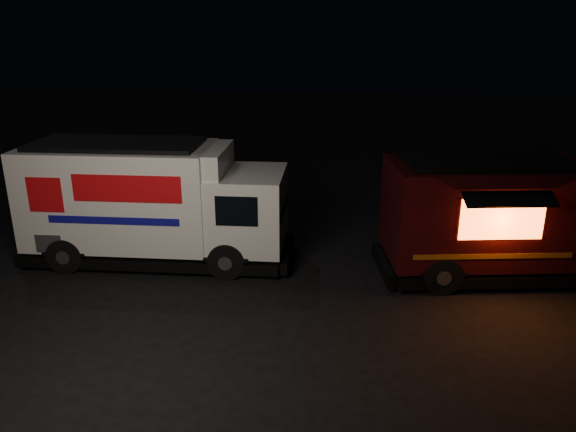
# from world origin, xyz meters

# --- Properties ---
(ground) EXTENTS (80.00, 80.00, 0.00)m
(ground) POSITION_xyz_m (0.00, 0.00, 0.00)
(ground) COLOR black
(ground) RESTS_ON ground
(white_truck) EXTENTS (7.12, 2.45, 3.22)m
(white_truck) POSITION_xyz_m (-2.52, 2.50, 1.61)
(white_truck) COLOR silver
(white_truck) RESTS_ON ground
(red_truck) EXTENTS (6.74, 3.19, 3.02)m
(red_truck) POSITION_xyz_m (6.56, 2.37, 1.51)
(red_truck) COLOR black
(red_truck) RESTS_ON ground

